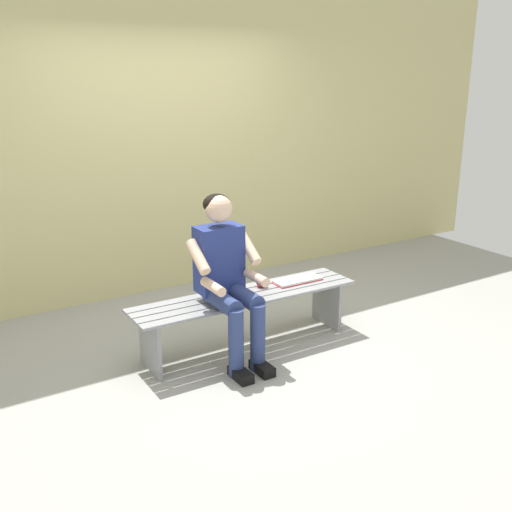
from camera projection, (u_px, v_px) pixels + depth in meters
ground_plane at (159, 465)px, 3.28m from camera, size 10.00×7.00×0.04m
brick_wall at (103, 130)px, 5.30m from camera, size 9.50×0.24×3.16m
bench_near at (246, 306)px, 4.57m from camera, size 1.84×0.43×0.44m
person_seated at (227, 273)px, 4.28m from camera, size 0.50×0.69×1.24m
apple at (261, 282)px, 4.69m from camera, size 0.09×0.09×0.09m
book_open at (298, 280)px, 4.82m from camera, size 0.41×0.16×0.02m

